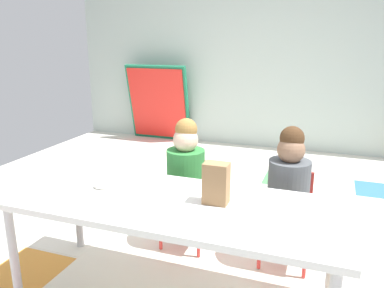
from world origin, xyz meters
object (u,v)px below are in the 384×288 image
craft_table (172,209)px  folded_activity_table (158,103)px  paper_bag_brown (216,183)px  seated_child_near_camera (186,171)px  seated_child_middle_seat (289,184)px  donut_powdered_on_plate (103,185)px  paper_plate_center_table (124,198)px  paper_plate_near_edge (103,188)px

craft_table → folded_activity_table: folded_activity_table is taller
paper_bag_brown → folded_activity_table: bearing=119.6°
craft_table → seated_child_near_camera: seated_child_near_camera is taller
folded_activity_table → paper_bag_brown: folded_activity_table is taller
craft_table → seated_child_middle_seat: bearing=46.7°
seated_child_near_camera → donut_powdered_on_plate: bearing=-118.0°
paper_plate_center_table → folded_activity_table: bearing=111.8°
seated_child_middle_seat → paper_plate_near_edge: bearing=-150.4°
folded_activity_table → paper_plate_near_edge: 3.39m
paper_plate_center_table → craft_table: bearing=16.0°
seated_child_near_camera → donut_powdered_on_plate: seated_child_near_camera is taller
folded_activity_table → paper_plate_center_table: folded_activity_table is taller
seated_child_middle_seat → paper_plate_center_table: size_ratio=5.10×
paper_bag_brown → paper_plate_center_table: bearing=-165.9°
seated_child_middle_seat → paper_bag_brown: bearing=-120.8°
seated_child_middle_seat → paper_plate_near_edge: size_ratio=5.10×
craft_table → paper_plate_center_table: 0.26m
paper_bag_brown → paper_plate_near_edge: 0.68m
seated_child_middle_seat → paper_bag_brown: seated_child_middle_seat is taller
craft_table → donut_powdered_on_plate: 0.44m
seated_child_near_camera → folded_activity_table: 2.99m
seated_child_near_camera → donut_powdered_on_plate: 0.64m
seated_child_near_camera → paper_bag_brown: size_ratio=4.17×
paper_plate_center_table → donut_powdered_on_plate: bearing=153.4°
craft_table → seated_child_near_camera: 0.60m
paper_plate_near_edge → seated_child_near_camera: bearing=62.0°
seated_child_middle_seat → paper_bag_brown: size_ratio=4.17×
folded_activity_table → paper_plate_center_table: size_ratio=6.04×
craft_table → paper_plate_near_edge: paper_plate_near_edge is taller
folded_activity_table → craft_table: bearing=-64.0°
paper_plate_near_edge → craft_table: bearing=-3.0°
folded_activity_table → paper_bag_brown: bearing=-60.4°
paper_plate_center_table → donut_powdered_on_plate: 0.21m
seated_child_near_camera → paper_bag_brown: (0.37, -0.53, 0.16)m
seated_child_middle_seat → paper_plate_center_table: (-0.80, -0.66, 0.05)m
paper_bag_brown → paper_plate_near_edge: size_ratio=1.22×
paper_plate_near_edge → paper_plate_center_table: bearing=-26.6°
folded_activity_table → donut_powdered_on_plate: (1.13, -3.19, 0.09)m
paper_plate_center_table → paper_bag_brown: bearing=14.1°
folded_activity_table → paper_plate_near_edge: (1.13, -3.19, 0.07)m
seated_child_near_camera → paper_plate_near_edge: (-0.30, -0.56, 0.05)m
seated_child_near_camera → paper_plate_center_table: (-0.11, -0.66, 0.05)m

